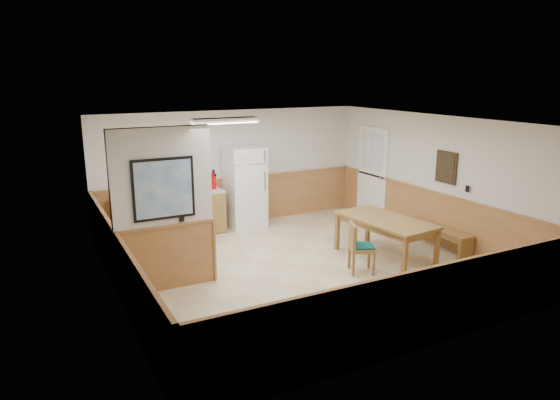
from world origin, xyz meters
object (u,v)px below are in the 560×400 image
dining_bench (439,232)px  refrigerator (245,187)px  dining_chair (357,244)px  soap_bottle (128,192)px  dining_table (385,224)px  fire_extinguisher (214,181)px

dining_bench → refrigerator: bearing=134.4°
dining_bench → dining_chair: size_ratio=1.78×
dining_bench → dining_chair: dining_chair is taller
refrigerator → dining_chair: (0.61, -3.27, -0.38)m
soap_bottle → dining_bench: bearing=-31.3°
refrigerator → dining_bench: refrigerator is taller
dining_table → refrigerator: bearing=109.3°
dining_table → dining_chair: dining_chair is taller
refrigerator → soap_bottle: bearing=176.9°
refrigerator → dining_bench: 4.08m
refrigerator → fire_extinguisher: refrigerator is taller
dining_table → fire_extinguisher: bearing=118.6°
refrigerator → dining_table: refrigerator is taller
fire_extinguisher → refrigerator: bearing=18.0°
dining_table → dining_bench: dining_table is taller
dining_table → soap_bottle: (-3.87, 3.05, 0.36)m
dining_bench → dining_chair: (-2.06, -0.23, 0.15)m
dining_chair → dining_bench: bearing=29.8°
refrigerator → soap_bottle: (-2.45, 0.07, 0.14)m
refrigerator → soap_bottle: refrigerator is taller
fire_extinguisher → dining_table: bearing=-33.2°
fire_extinguisher → soap_bottle: fire_extinguisher is taller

